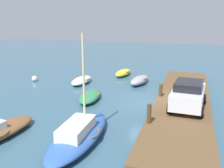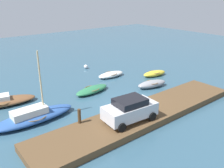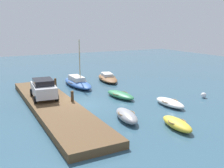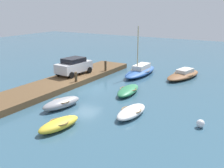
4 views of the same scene
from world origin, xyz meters
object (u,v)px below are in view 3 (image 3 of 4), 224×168
at_px(marker_buoy, 204,95).
at_px(dinghy_yellow, 177,124).
at_px(mooring_post_west, 55,83).
at_px(parked_car, 43,88).
at_px(rowboat_grey, 126,116).
at_px(sailboat_blue, 77,82).
at_px(rowboat_white, 170,103).
at_px(motorboat_brown, 108,78).
at_px(rowboat_green, 120,95).
at_px(mooring_post_mid_west, 72,96).

bearing_deg(marker_buoy, dinghy_yellow, -57.76).
relative_size(mooring_post_west, parked_car, 0.27).
xyz_separation_m(rowboat_grey, mooring_post_west, (-10.21, -2.49, 0.69)).
xyz_separation_m(sailboat_blue, dinghy_yellow, (15.33, 1.61, -0.12)).
bearing_deg(rowboat_white, marker_buoy, 96.61).
distance_m(rowboat_grey, dinghy_yellow, 3.73).
bearing_deg(motorboat_brown, dinghy_yellow, 1.50).
bearing_deg(parked_car, sailboat_blue, 140.06).
bearing_deg(parked_car, marker_buoy, 74.10).
relative_size(rowboat_green, dinghy_yellow, 1.24).
bearing_deg(mooring_post_west, rowboat_white, 41.00).
xyz_separation_m(motorboat_brown, sailboat_blue, (1.13, -4.51, 0.09)).
distance_m(rowboat_green, mooring_post_west, 6.91).
bearing_deg(dinghy_yellow, marker_buoy, 129.74).
height_order(mooring_post_west, mooring_post_mid_west, mooring_post_west).
relative_size(mooring_post_west, mooring_post_mid_west, 1.19).
xyz_separation_m(motorboat_brown, dinghy_yellow, (16.47, -2.90, -0.03)).
bearing_deg(rowboat_grey, rowboat_green, 165.31).
height_order(mooring_post_mid_west, marker_buoy, mooring_post_mid_west).
bearing_deg(sailboat_blue, parked_car, -45.72).
bearing_deg(rowboat_white, mooring_post_west, -138.68).
distance_m(rowboat_white, parked_car, 11.33).
distance_m(motorboat_brown, mooring_post_west, 8.43).
bearing_deg(rowboat_green, rowboat_white, 22.20).
bearing_deg(mooring_post_mid_west, mooring_post_west, 180.00).
bearing_deg(marker_buoy, rowboat_white, -83.71).
relative_size(rowboat_white, rowboat_grey, 0.98).
relative_size(rowboat_white, mooring_post_mid_west, 3.72).
height_order(rowboat_green, mooring_post_mid_west, mooring_post_mid_west).
height_order(dinghy_yellow, mooring_post_west, mooring_post_west).
height_order(motorboat_brown, mooring_post_mid_west, mooring_post_mid_west).
distance_m(motorboat_brown, parked_car, 11.63).
xyz_separation_m(sailboat_blue, mooring_post_mid_west, (7.43, -3.20, 0.53)).
distance_m(rowboat_white, motorboat_brown, 12.21).
distance_m(parked_car, marker_buoy, 15.31).
distance_m(rowboat_grey, parked_car, 8.48).
relative_size(rowboat_grey, motorboat_brown, 0.59).
distance_m(rowboat_green, sailboat_blue, 6.99).
height_order(rowboat_white, motorboat_brown, motorboat_brown).
height_order(sailboat_blue, marker_buoy, sailboat_blue).
bearing_deg(rowboat_white, parked_car, -120.73).
bearing_deg(mooring_post_mid_west, marker_buoy, 75.79).
bearing_deg(motorboat_brown, sailboat_blue, -64.38).
relative_size(mooring_post_mid_west, parked_car, 0.23).
distance_m(rowboat_green, parked_car, 7.35).
relative_size(motorboat_brown, sailboat_blue, 0.91).
xyz_separation_m(rowboat_white, marker_buoy, (-0.51, 4.65, -0.04)).
relative_size(motorboat_brown, mooring_post_mid_west, 6.49).
bearing_deg(rowboat_grey, parked_car, -137.67).
bearing_deg(rowboat_green, parked_car, -109.48).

